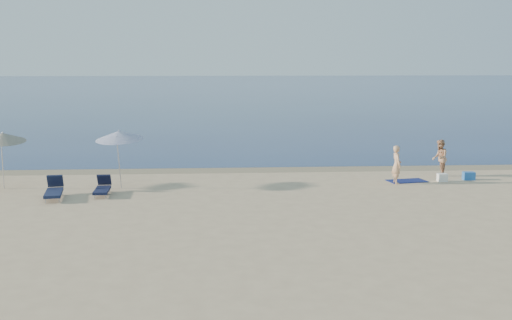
{
  "coord_description": "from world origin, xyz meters",
  "views": [
    {
      "loc": [
        -3.73,
        -9.87,
        5.13
      ],
      "look_at": [
        -2.04,
        16.0,
        1.0
      ],
      "focal_mm": 45.0,
      "sensor_mm": 36.0,
      "label": 1
    }
  ],
  "objects": [
    {
      "name": "blue_cooler",
      "position": [
        7.07,
        16.32,
        0.17
      ],
      "size": [
        0.5,
        0.37,
        0.34
      ],
      "primitive_type": "cube",
      "rotation": [
        0.0,
        0.0,
        -0.06
      ],
      "color": "#215FB4",
      "rests_on": "ground"
    },
    {
      "name": "lounger_left",
      "position": [
        -9.68,
        13.76,
        0.29
      ],
      "size": [
        0.84,
        1.85,
        0.79
      ],
      "rotation": [
        0.0,
        0.0,
        0.15
      ],
      "color": "#151D3A",
      "rests_on": "ground"
    },
    {
      "name": "umbrella_far",
      "position": [
        -12.07,
        15.83,
        2.05
      ],
      "size": [
        2.17,
        2.19,
        2.36
      ],
      "rotation": [
        0.0,
        0.0,
        0.28
      ],
      "color": "silver",
      "rests_on": "ground"
    },
    {
      "name": "umbrella_near",
      "position": [
        -7.5,
        15.62,
        2.11
      ],
      "size": [
        2.42,
        2.43,
        2.44
      ],
      "rotation": [
        0.0,
        0.0,
        -0.36
      ],
      "color": "silver",
      "rests_on": "ground"
    },
    {
      "name": "white_bag",
      "position": [
        5.81,
        16.02,
        0.17
      ],
      "size": [
        0.4,
        0.34,
        0.33
      ],
      "primitive_type": "cube",
      "rotation": [
        0.0,
        0.0,
        -0.02
      ],
      "color": "white",
      "rests_on": "ground"
    },
    {
      "name": "beach_towel",
      "position": [
        4.34,
        16.17,
        0.01
      ],
      "size": [
        1.72,
        1.17,
        0.03
      ],
      "primitive_type": "cube",
      "rotation": [
        0.0,
        0.0,
        0.19
      ],
      "color": "#0F174C",
      "rests_on": "ground"
    },
    {
      "name": "sea",
      "position": [
        0.0,
        100.0,
        0.0
      ],
      "size": [
        240.0,
        160.0,
        0.01
      ],
      "primitive_type": "cube",
      "color": "#0C1F4D",
      "rests_on": "ground"
    },
    {
      "name": "person_left",
      "position": [
        3.75,
        15.72,
        0.79
      ],
      "size": [
        0.42,
        0.6,
        1.59
      ],
      "primitive_type": "imported",
      "rotation": [
        0.0,
        0.0,
        1.64
      ],
      "color": "tan",
      "rests_on": "ground"
    },
    {
      "name": "person_right",
      "position": [
        6.1,
        17.22,
        0.81
      ],
      "size": [
        0.8,
        0.92,
        1.62
      ],
      "primitive_type": "imported",
      "rotation": [
        0.0,
        0.0,
        -1.85
      ],
      "color": "tan",
      "rests_on": "ground"
    },
    {
      "name": "lounger_right",
      "position": [
        -7.99,
        14.26,
        0.26
      ],
      "size": [
        0.58,
        1.61,
        0.7
      ],
      "rotation": [
        0.0,
        0.0,
        0.04
      ],
      "color": "#121833",
      "rests_on": "ground"
    },
    {
      "name": "wet_sand_strip",
      "position": [
        0.0,
        19.4,
        0.0
      ],
      "size": [
        240.0,
        1.6,
        0.0
      ],
      "primitive_type": "cube",
      "color": "#847254",
      "rests_on": "ground"
    }
  ]
}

